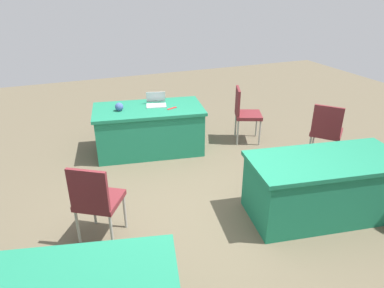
% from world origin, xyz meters
% --- Properties ---
extents(ground_plane, '(14.40, 14.40, 0.00)m').
position_xyz_m(ground_plane, '(0.00, 0.00, 0.00)').
color(ground_plane, brown).
extents(table_foreground, '(1.88, 1.18, 0.76)m').
position_xyz_m(table_foreground, '(0.08, -2.05, 0.38)').
color(table_foreground, '#1E7A56').
rests_on(table_foreground, ground).
extents(table_mid_right, '(1.93, 1.11, 0.76)m').
position_xyz_m(table_mid_right, '(-1.40, 0.44, 0.38)').
color(table_mid_right, '#1E7A56').
rests_on(table_mid_right, ground).
extents(chair_near_front, '(0.57, 0.57, 0.96)m').
position_xyz_m(chair_near_front, '(-1.57, -1.82, 0.56)').
color(chair_near_front, '#9E9993').
rests_on(chair_near_front, ground).
extents(chair_tucked_left, '(0.62, 0.62, 0.98)m').
position_xyz_m(chair_tucked_left, '(-2.32, -0.62, 0.57)').
color(chair_tucked_left, '#9E9993').
rests_on(chair_tucked_left, ground).
extents(chair_aisle, '(0.61, 0.61, 0.96)m').
position_xyz_m(chair_aisle, '(1.18, -0.03, 0.55)').
color(chair_aisle, '#9E9993').
rests_on(chair_aisle, ground).
extents(laptop_silver, '(0.38, 0.36, 0.21)m').
position_xyz_m(laptop_silver, '(-0.08, -2.13, 0.80)').
color(laptop_silver, silver).
rests_on(laptop_silver, table_foreground).
extents(yarn_ball, '(0.13, 0.13, 0.13)m').
position_xyz_m(yarn_ball, '(0.54, -2.07, 0.82)').
color(yarn_ball, '#3F5999').
rests_on(yarn_ball, table_foreground).
extents(scissors_red, '(0.18, 0.10, 0.01)m').
position_xyz_m(scissors_red, '(-0.27, -1.87, 0.76)').
color(scissors_red, red).
rests_on(scissors_red, table_foreground).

